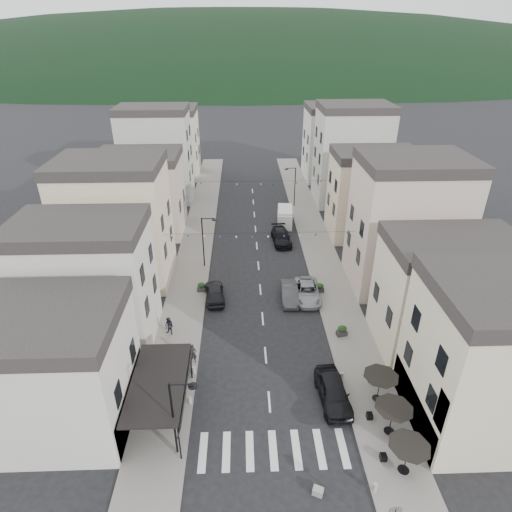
{
  "coord_description": "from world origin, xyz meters",
  "views": [
    {
      "loc": [
        -1.73,
        -16.2,
        23.98
      ],
      "look_at": [
        -0.42,
        21.83,
        3.5
      ],
      "focal_mm": 30.0,
      "sensor_mm": 36.0,
      "label": 1
    }
  ],
  "objects_px": {
    "parked_car_e": "(215,292)",
    "delivery_van": "(285,216)",
    "parked_car_c": "(307,292)",
    "pedestrian_a": "(193,354)",
    "pedestrian_b": "(169,326)",
    "parked_car_b": "(289,293)",
    "parked_car_d": "(281,237)",
    "parked_car_a": "(333,392)"
  },
  "relations": [
    {
      "from": "pedestrian_a",
      "to": "pedestrian_b",
      "type": "bearing_deg",
      "value": 112.16
    },
    {
      "from": "parked_car_a",
      "to": "parked_car_d",
      "type": "xyz_separation_m",
      "value": [
        -1.49,
        25.89,
        -0.09
      ]
    },
    {
      "from": "parked_car_d",
      "to": "delivery_van",
      "type": "bearing_deg",
      "value": 76.05
    },
    {
      "from": "parked_car_d",
      "to": "parked_car_e",
      "type": "relative_size",
      "value": 1.16
    },
    {
      "from": "parked_car_b",
      "to": "delivery_van",
      "type": "relative_size",
      "value": 0.88
    },
    {
      "from": "delivery_van",
      "to": "pedestrian_b",
      "type": "relative_size",
      "value": 2.98
    },
    {
      "from": "parked_car_a",
      "to": "pedestrian_a",
      "type": "distance_m",
      "value": 11.26
    },
    {
      "from": "parked_car_e",
      "to": "pedestrian_a",
      "type": "relative_size",
      "value": 2.69
    },
    {
      "from": "parked_car_b",
      "to": "parked_car_e",
      "type": "xyz_separation_m",
      "value": [
        -7.4,
        0.33,
        0.04
      ]
    },
    {
      "from": "pedestrian_a",
      "to": "parked_car_d",
      "type": "bearing_deg",
      "value": 56.42
    },
    {
      "from": "parked_car_b",
      "to": "parked_car_d",
      "type": "relative_size",
      "value": 0.85
    },
    {
      "from": "parked_car_b",
      "to": "parked_car_e",
      "type": "relative_size",
      "value": 0.98
    },
    {
      "from": "parked_car_c",
      "to": "delivery_van",
      "type": "distance_m",
      "value": 18.23
    },
    {
      "from": "parked_car_a",
      "to": "parked_car_c",
      "type": "height_order",
      "value": "parked_car_a"
    },
    {
      "from": "parked_car_c",
      "to": "parked_car_b",
      "type": "bearing_deg",
      "value": -170.67
    },
    {
      "from": "parked_car_e",
      "to": "pedestrian_b",
      "type": "bearing_deg",
      "value": 50.12
    },
    {
      "from": "delivery_van",
      "to": "pedestrian_b",
      "type": "xyz_separation_m",
      "value": [
        -12.33,
        -23.66,
        -0.18
      ]
    },
    {
      "from": "parked_car_d",
      "to": "delivery_van",
      "type": "relative_size",
      "value": 1.04
    },
    {
      "from": "parked_car_a",
      "to": "parked_car_c",
      "type": "distance_m",
      "value": 13.33
    },
    {
      "from": "pedestrian_a",
      "to": "pedestrian_b",
      "type": "height_order",
      "value": "pedestrian_b"
    },
    {
      "from": "parked_car_a",
      "to": "parked_car_d",
      "type": "distance_m",
      "value": 25.93
    },
    {
      "from": "parked_car_b",
      "to": "delivery_van",
      "type": "xyz_separation_m",
      "value": [
        1.27,
        18.45,
        0.42
      ]
    },
    {
      "from": "delivery_van",
      "to": "pedestrian_a",
      "type": "height_order",
      "value": "delivery_van"
    },
    {
      "from": "parked_car_c",
      "to": "delivery_van",
      "type": "bearing_deg",
      "value": 93.54
    },
    {
      "from": "parked_car_c",
      "to": "parked_car_d",
      "type": "distance_m",
      "value": 12.65
    },
    {
      "from": "pedestrian_a",
      "to": "parked_car_e",
      "type": "bearing_deg",
      "value": 71.11
    },
    {
      "from": "parked_car_c",
      "to": "pedestrian_b",
      "type": "relative_size",
      "value": 3.07
    },
    {
      "from": "parked_car_b",
      "to": "parked_car_d",
      "type": "height_order",
      "value": "parked_car_d"
    },
    {
      "from": "parked_car_d",
      "to": "pedestrian_a",
      "type": "bearing_deg",
      "value": -116.59
    },
    {
      "from": "parked_car_a",
      "to": "delivery_van",
      "type": "xyz_separation_m",
      "value": [
        -0.52,
        31.54,
        0.3
      ]
    },
    {
      "from": "delivery_van",
      "to": "pedestrian_b",
      "type": "height_order",
      "value": "delivery_van"
    },
    {
      "from": "pedestrian_b",
      "to": "pedestrian_a",
      "type": "bearing_deg",
      "value": -27.25
    },
    {
      "from": "parked_car_b",
      "to": "pedestrian_b",
      "type": "height_order",
      "value": "pedestrian_b"
    },
    {
      "from": "parked_car_c",
      "to": "pedestrian_a",
      "type": "xyz_separation_m",
      "value": [
        -10.45,
        -9.11,
        0.24
      ]
    },
    {
      "from": "delivery_van",
      "to": "pedestrian_a",
      "type": "relative_size",
      "value": 3.0
    },
    {
      "from": "pedestrian_b",
      "to": "delivery_van",
      "type": "bearing_deg",
      "value": 91.91
    },
    {
      "from": "parked_car_e",
      "to": "parked_car_c",
      "type": "bearing_deg",
      "value": 172.97
    },
    {
      "from": "delivery_van",
      "to": "pedestrian_a",
      "type": "xyz_separation_m",
      "value": [
        -9.92,
        -27.32,
        -0.19
      ]
    },
    {
      "from": "parked_car_a",
      "to": "parked_car_d",
      "type": "relative_size",
      "value": 0.95
    },
    {
      "from": "parked_car_e",
      "to": "delivery_van",
      "type": "relative_size",
      "value": 0.9
    },
    {
      "from": "parked_car_d",
      "to": "pedestrian_a",
      "type": "height_order",
      "value": "pedestrian_a"
    },
    {
      "from": "delivery_van",
      "to": "pedestrian_b",
      "type": "distance_m",
      "value": 26.68
    }
  ]
}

